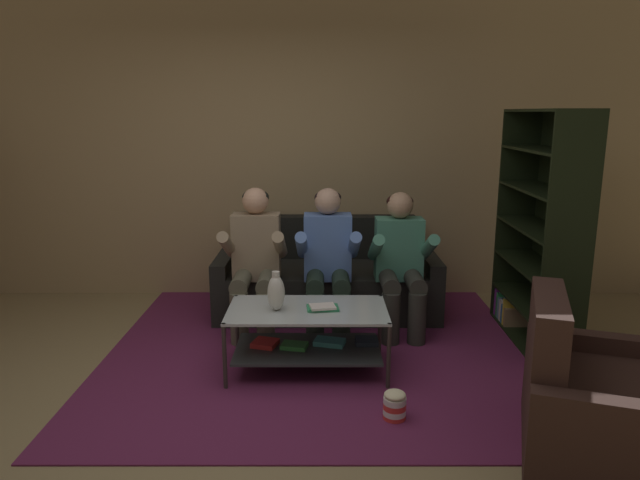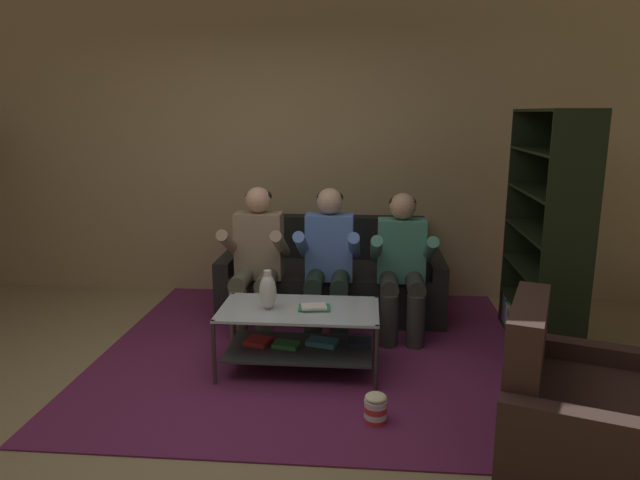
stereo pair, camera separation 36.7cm
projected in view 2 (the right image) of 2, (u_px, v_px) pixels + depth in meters
name	position (u px, v px, depth m)	size (l,w,h in m)	color
ground	(226.00, 419.00, 3.32)	(16.80, 16.80, 0.00)	#937D54
back_partition	(284.00, 144.00, 5.39)	(8.40, 0.12, 2.90)	tan
couch	(333.00, 281.00, 5.10)	(1.91, 0.89, 0.80)	black
person_seated_left	(257.00, 255.00, 4.56)	(0.50, 0.58, 1.16)	#595643
person_seated_middle	(329.00, 256.00, 4.52)	(0.50, 0.58, 1.16)	#1D2B21
person_seated_right	(402.00, 260.00, 4.47)	(0.50, 0.58, 1.12)	#2E2E28
coffee_table	(300.00, 330.00, 3.90)	(1.07, 0.58, 0.45)	#B6BFBD
area_rug	(317.00, 341.00, 4.44)	(3.09, 3.21, 0.01)	#612044
vase	(268.00, 291.00, 3.82)	(0.12, 0.12, 0.27)	silver
book_stack	(314.00, 307.00, 3.83)	(0.22, 0.17, 0.03)	#2B8452
bookshelf	(549.00, 244.00, 4.21)	(0.35, 1.11, 1.77)	black
armchair	(586.00, 420.00, 2.79)	(1.10, 1.15, 0.84)	#36211B
popcorn_tub	(376.00, 408.00, 3.26)	(0.13, 0.13, 0.18)	red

